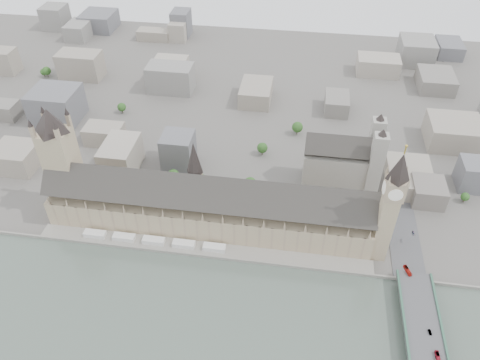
# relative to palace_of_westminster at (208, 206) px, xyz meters

# --- Properties ---
(ground) EXTENTS (900.00, 900.00, 0.00)m
(ground) POSITION_rel_palace_of_westminster_xyz_m (0.00, -19.70, -22.71)
(ground) COLOR #595651
(ground) RESTS_ON ground
(embankment_wall) EXTENTS (600.00, 1.50, 3.00)m
(embankment_wall) POSITION_rel_palace_of_westminster_xyz_m (0.00, -34.70, -21.21)
(embankment_wall) COLOR gray
(embankment_wall) RESTS_ON ground
(river_terrace) EXTENTS (270.00, 15.00, 2.00)m
(river_terrace) POSITION_rel_palace_of_westminster_xyz_m (0.00, -27.20, -21.71)
(river_terrace) COLOR gray
(river_terrace) RESTS_ON ground
(terrace_tents) EXTENTS (118.00, 7.00, 4.00)m
(terrace_tents) POSITION_rel_palace_of_westminster_xyz_m (-40.00, -26.70, -18.71)
(terrace_tents) COLOR silver
(terrace_tents) RESTS_ON river_terrace
(palace_of_westminster) EXTENTS (265.00, 40.73, 55.44)m
(palace_of_westminster) POSITION_rel_palace_of_westminster_xyz_m (0.00, 0.00, 0.00)
(palace_of_westminster) COLOR tan
(palace_of_westminster) RESTS_ON ground
(elizabeth_tower) EXTENTS (17.00, 17.00, 107.50)m
(elizabeth_tower) POSITION_rel_palace_of_westminster_xyz_m (138.00, -11.70, 35.38)
(elizabeth_tower) COLOR tan
(elizabeth_tower) RESTS_ON ground
(victoria_tower) EXTENTS (30.00, 30.00, 100.00)m
(victoria_tower) POSITION_rel_palace_of_westminster_xyz_m (-122.00, 6.30, 32.50)
(victoria_tower) COLOR tan
(victoria_tower) RESTS_ON ground
(central_tower) EXTENTS (13.00, 13.00, 48.00)m
(central_tower) POSITION_rel_palace_of_westminster_xyz_m (-10.00, 6.30, 35.21)
(central_tower) COLOR tan
(central_tower) RESTS_ON ground
(westminster_abbey) EXTENTS (68.00, 36.00, 64.00)m
(westminster_abbey) POSITION_rel_palace_of_westminster_xyz_m (110.92, 75.30, 2.38)
(westminster_abbey) COLOR gray
(westminster_abbey) RESTS_ON ground
(city_skyline_inland) EXTENTS (720.00, 360.00, 38.00)m
(city_skyline_inland) POSITION_rel_palace_of_westminster_xyz_m (0.00, 225.30, -3.71)
(city_skyline_inland) COLOR gray
(city_skyline_inland) RESTS_ON ground
(park_trees) EXTENTS (110.00, 30.00, 15.00)m
(park_trees) POSITION_rel_palace_of_westminster_xyz_m (-10.00, 40.30, -15.21)
(park_trees) COLOR #204E1C
(park_trees) RESTS_ON ground
(red_bus_north) EXTENTS (5.46, 9.94, 2.71)m
(red_bus_north) POSITION_rel_palace_of_westminster_xyz_m (157.10, -34.27, -11.10)
(red_bus_north) COLOR red
(red_bus_north) RESTS_ON westminster_bridge
(red_bus_south) EXTENTS (2.55, 9.46, 2.61)m
(red_bus_south) POSITION_rel_palace_of_westminster_xyz_m (167.39, -102.58, -11.15)
(red_bus_south) COLOR maroon
(red_bus_south) RESTS_ON westminster_bridge
(car_silver) EXTENTS (2.22, 4.41, 1.39)m
(car_silver) POSITION_rel_palace_of_westminster_xyz_m (165.56, -84.33, -11.76)
(car_silver) COLOR gray
(car_silver) RESTS_ON westminster_bridge
(car_approach) EXTENTS (1.92, 4.60, 1.33)m
(car_approach) POSITION_rel_palace_of_westminster_xyz_m (166.60, 6.01, -11.79)
(car_approach) COLOR gray
(car_approach) RESTS_ON westminster_bridge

